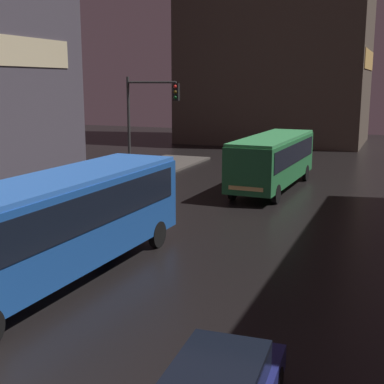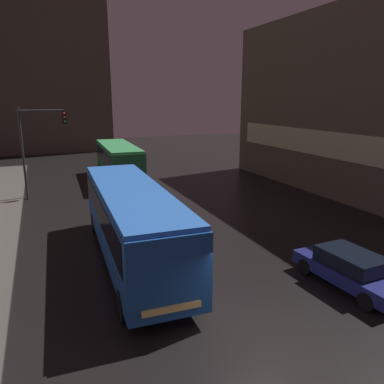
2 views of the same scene
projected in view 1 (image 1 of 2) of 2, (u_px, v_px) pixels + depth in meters
name	position (u px, v px, depth m)	size (l,w,h in m)	color
building_far_backdrop	(278.00, 17.00, 53.46)	(18.07, 12.00, 24.90)	#4C4238
bus_near	(58.00, 218.00, 16.43)	(3.02, 11.58, 3.29)	#194793
bus_far	(273.00, 157.00, 30.66)	(2.93, 9.99, 3.10)	#236B38
traffic_light_main	(145.00, 116.00, 28.97)	(3.10, 0.35, 6.41)	#2D2D2D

